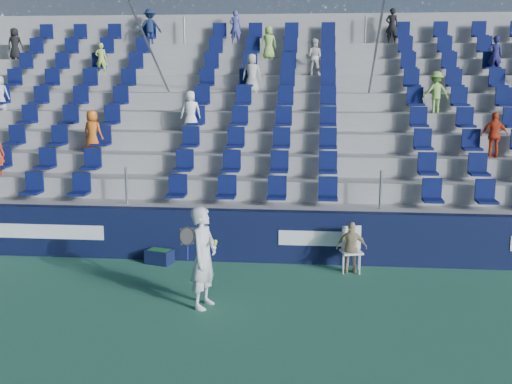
% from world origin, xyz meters
% --- Properties ---
extents(ground, '(70.00, 70.00, 0.00)m').
position_xyz_m(ground, '(0.00, 0.00, 0.00)').
color(ground, '#2F6D51').
rests_on(ground, ground).
extents(sponsor_wall, '(24.00, 0.32, 1.20)m').
position_xyz_m(sponsor_wall, '(0.00, 3.15, 0.60)').
color(sponsor_wall, black).
rests_on(sponsor_wall, ground).
extents(grandstand, '(24.00, 8.17, 6.63)m').
position_xyz_m(grandstand, '(-0.00, 8.24, 2.13)').
color(grandstand, '#9F9F9A').
rests_on(grandstand, ground).
extents(tennis_player, '(0.71, 0.79, 1.91)m').
position_xyz_m(tennis_player, '(-0.51, 0.16, 0.96)').
color(tennis_player, silver).
rests_on(tennis_player, ground).
extents(line_judge_chair, '(0.53, 0.54, 0.99)m').
position_xyz_m(line_judge_chair, '(2.32, 2.65, 0.56)').
color(line_judge_chair, white).
rests_on(line_judge_chair, ground).
extents(line_judge, '(0.67, 0.29, 1.14)m').
position_xyz_m(line_judge, '(2.32, 2.50, 0.57)').
color(line_judge, tan).
rests_on(line_judge, ground).
extents(ball_bin, '(0.67, 0.54, 0.33)m').
position_xyz_m(ball_bin, '(-2.02, 2.75, 0.18)').
color(ball_bin, '#0E1435').
rests_on(ball_bin, ground).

